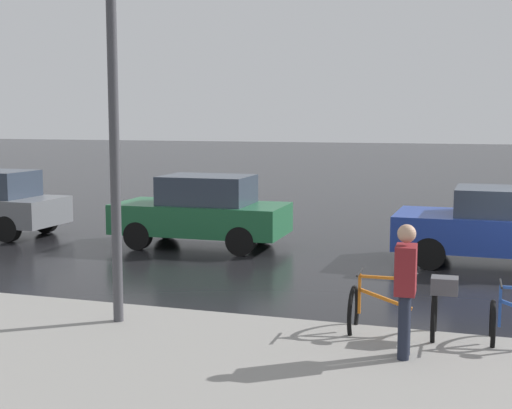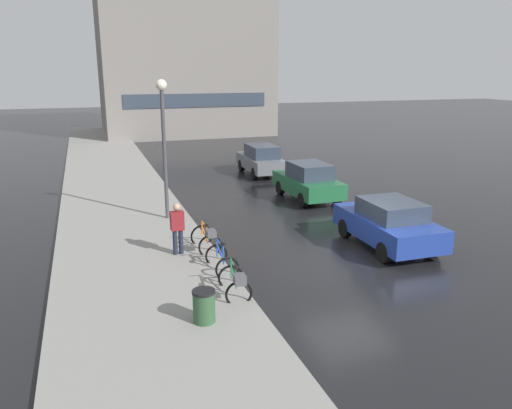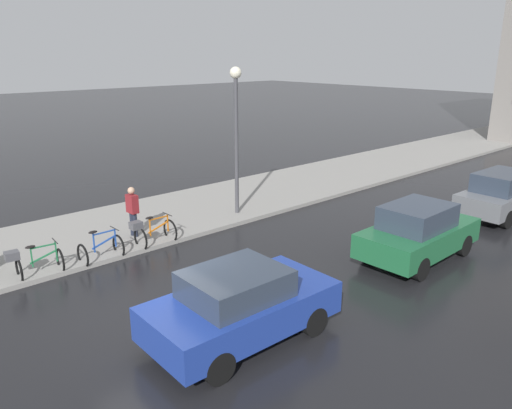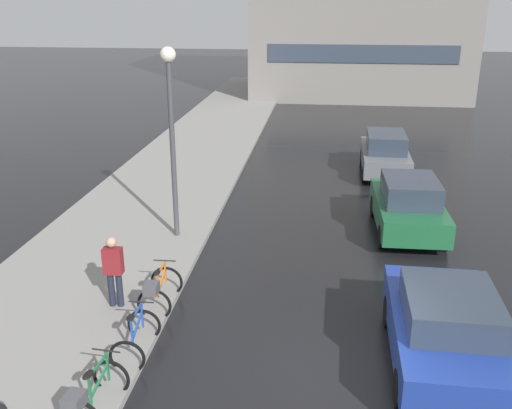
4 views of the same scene
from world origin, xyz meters
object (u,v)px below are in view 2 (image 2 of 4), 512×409
at_px(bicycle_nearest, 236,283).
at_px(car_green, 308,181).
at_px(pedestrian, 177,228).
at_px(car_blue, 389,223).
at_px(streetlamp, 163,129).
at_px(car_grey, 261,160).
at_px(bicycle_second, 222,260).
at_px(bicycle_third, 207,238).
at_px(trash_bin, 204,309).

relative_size(bicycle_nearest, car_green, 0.35).
bearing_deg(car_green, pedestrian, -141.96).
bearing_deg(car_blue, streetlamp, 140.85).
bearing_deg(car_grey, pedestrian, -120.84).
relative_size(bicycle_second, pedestrian, 0.67).
relative_size(bicycle_third, trash_bin, 1.54).
relative_size(bicycle_second, bicycle_third, 0.84).
bearing_deg(streetlamp, car_grey, 48.55).
height_order(bicycle_third, streetlamp, streetlamp).
height_order(car_green, streetlamp, streetlamp).
xyz_separation_m(bicycle_second, trash_bin, (-1.18, -2.87, 0.06)).
distance_m(bicycle_second, streetlamp, 6.40).
distance_m(car_blue, streetlamp, 8.62).
distance_m(bicycle_third, streetlamp, 4.96).
height_order(bicycle_second, streetlamp, streetlamp).
xyz_separation_m(bicycle_second, car_blue, (5.71, 0.38, 0.41)).
relative_size(car_green, pedestrian, 2.28).
bearing_deg(car_grey, bicycle_second, -114.22).
bearing_deg(streetlamp, bicycle_nearest, -86.08).
bearing_deg(car_blue, car_green, 88.71).
xyz_separation_m(car_blue, car_green, (0.15, 6.50, 0.03)).
xyz_separation_m(bicycle_second, bicycle_third, (-0.03, 1.65, 0.12)).
bearing_deg(streetlamp, bicycle_second, -83.51).
relative_size(pedestrian, streetlamp, 0.33).
relative_size(bicycle_nearest, bicycle_third, 1.01).
distance_m(car_blue, trash_bin, 7.62).
bearing_deg(pedestrian, bicycle_second, -58.58).
height_order(bicycle_nearest, bicycle_second, bicycle_second).
height_order(bicycle_second, car_blue, car_blue).
xyz_separation_m(bicycle_third, car_green, (5.88, 5.23, 0.32)).
distance_m(car_blue, car_green, 6.50).
relative_size(bicycle_second, car_grey, 0.28).
relative_size(bicycle_nearest, streetlamp, 0.26).
xyz_separation_m(bicycle_second, car_green, (5.86, 6.88, 0.44)).
height_order(bicycle_nearest, bicycle_third, bicycle_third).
distance_m(bicycle_nearest, car_green, 10.56).
bearing_deg(bicycle_second, car_green, 49.58).
xyz_separation_m(car_blue, car_grey, (0.02, 12.36, 0.03)).
bearing_deg(bicycle_nearest, streetlamp, 93.92).
bearing_deg(car_grey, car_blue, -90.09).
distance_m(bicycle_nearest, trash_bin, 1.49).
relative_size(bicycle_nearest, car_grey, 0.34).
relative_size(car_blue, car_green, 1.02).
height_order(car_blue, car_green, car_green).
xyz_separation_m(bicycle_third, streetlamp, (-0.60, 3.89, 3.02)).
bearing_deg(bicycle_second, car_blue, 3.78).
distance_m(bicycle_third, car_grey, 12.50).
bearing_deg(car_grey, streetlamp, -131.45).
relative_size(car_blue, streetlamp, 0.77).
relative_size(bicycle_nearest, trash_bin, 1.56).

